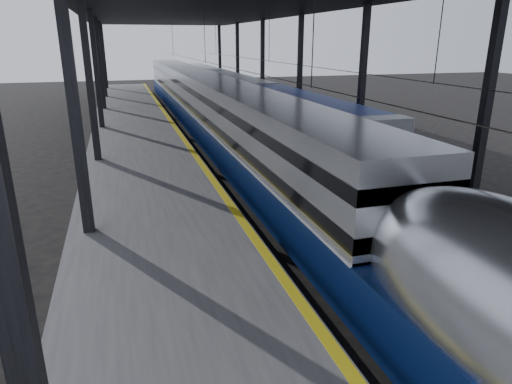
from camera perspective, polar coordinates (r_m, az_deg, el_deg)
name	(u,v)px	position (r m, az deg, el deg)	size (l,w,h in m)	color
ground	(308,310)	(13.00, 6.54, -14.41)	(160.00, 160.00, 0.00)	black
platform	(139,146)	(30.70, -14.45, 5.58)	(6.00, 80.00, 1.00)	#4C4C4F
yellow_strip	(181,136)	(30.82, -9.30, 6.93)	(0.30, 80.00, 0.01)	gold
rails	(257,145)	(32.06, 0.07, 5.92)	(6.52, 80.00, 0.16)	slate
canopy	(217,5)	(30.73, -4.95, 22.27)	(18.00, 75.00, 9.47)	black
tgv_train	(212,111)	(34.10, -5.55, 10.06)	(3.15, 65.20, 4.51)	#AEB1B6
second_train	(238,95)	(46.73, -2.32, 12.08)	(2.67, 56.05, 3.68)	navy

